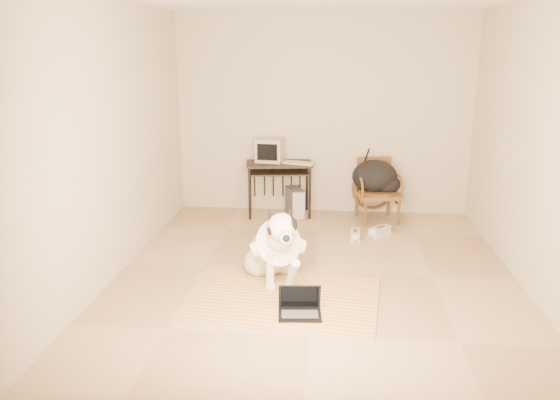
# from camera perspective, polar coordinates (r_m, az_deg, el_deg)

# --- Properties ---
(floor) EXTENTS (4.50, 4.50, 0.00)m
(floor) POSITION_cam_1_polar(r_m,az_deg,el_deg) (5.68, 3.73, -7.47)
(floor) COLOR tan
(floor) RESTS_ON ground
(wall_back) EXTENTS (4.50, 0.00, 4.50)m
(wall_back) POSITION_cam_1_polar(r_m,az_deg,el_deg) (7.53, 4.50, 8.84)
(wall_back) COLOR #BEB69B
(wall_back) RESTS_ON floor
(wall_front) EXTENTS (4.50, 0.00, 4.50)m
(wall_front) POSITION_cam_1_polar(r_m,az_deg,el_deg) (3.11, 2.76, -0.60)
(wall_front) COLOR #BEB69B
(wall_front) RESTS_ON floor
(wall_left) EXTENTS (0.00, 4.50, 4.50)m
(wall_left) POSITION_cam_1_polar(r_m,az_deg,el_deg) (5.72, -16.60, 6.17)
(wall_left) COLOR #BEB69B
(wall_left) RESTS_ON floor
(wall_right) EXTENTS (0.00, 4.50, 4.50)m
(wall_right) POSITION_cam_1_polar(r_m,az_deg,el_deg) (5.62, 24.91, 5.22)
(wall_right) COLOR #BEB69B
(wall_right) RESTS_ON floor
(rug) EXTENTS (1.74, 1.41, 0.02)m
(rug) POSITION_cam_1_polar(r_m,az_deg,el_deg) (5.08, 0.93, -10.19)
(rug) COLOR orange
(rug) RESTS_ON floor
(dog) EXTENTS (0.65, 1.07, 0.85)m
(dog) POSITION_cam_1_polar(r_m,az_deg,el_deg) (5.32, -0.48, -5.16)
(dog) COLOR silver
(dog) RESTS_ON rug
(laptop) EXTENTS (0.39, 0.29, 0.25)m
(laptop) POSITION_cam_1_polar(r_m,az_deg,el_deg) (4.76, 2.07, -11.12)
(laptop) COLOR black
(laptop) RESTS_ON rug
(computer_desk) EXTENTS (0.94, 0.61, 0.74)m
(computer_desk) POSITION_cam_1_polar(r_m,az_deg,el_deg) (7.40, -0.09, 3.13)
(computer_desk) COLOR black
(computer_desk) RESTS_ON floor
(crt_monitor) EXTENTS (0.39, 0.38, 0.31)m
(crt_monitor) POSITION_cam_1_polar(r_m,az_deg,el_deg) (7.44, -1.03, 5.24)
(crt_monitor) COLOR tan
(crt_monitor) RESTS_ON computer_desk
(desk_keyboard) EXTENTS (0.45, 0.28, 0.03)m
(desk_keyboard) POSITION_cam_1_polar(r_m,az_deg,el_deg) (7.29, 1.99, 3.88)
(desk_keyboard) COLOR tan
(desk_keyboard) RESTS_ON computer_desk
(pc_tower) EXTENTS (0.29, 0.45, 0.39)m
(pc_tower) POSITION_cam_1_polar(r_m,az_deg,el_deg) (7.45, 1.58, -0.24)
(pc_tower) COLOR #454547
(pc_tower) RESTS_ON floor
(rattan_chair) EXTENTS (0.64, 0.62, 0.82)m
(rattan_chair) POSITION_cam_1_polar(r_m,az_deg,el_deg) (7.36, 10.09, 1.07)
(rattan_chair) COLOR brown
(rattan_chair) RESTS_ON floor
(backpack) EXTENTS (0.64, 0.49, 0.44)m
(backpack) POSITION_cam_1_polar(r_m,az_deg,el_deg) (7.31, 10.08, 2.30)
(backpack) COLOR black
(backpack) RESTS_ON rattan_chair
(sneaker_left) EXTENTS (0.12, 0.28, 0.10)m
(sneaker_left) POSITION_cam_1_polar(r_m,az_deg,el_deg) (6.67, 7.86, -3.65)
(sneaker_left) COLOR silver
(sneaker_left) RESTS_ON floor
(sneaker_right) EXTENTS (0.30, 0.32, 0.11)m
(sneaker_right) POSITION_cam_1_polar(r_m,az_deg,el_deg) (6.82, 10.38, -3.29)
(sneaker_right) COLOR silver
(sneaker_right) RESTS_ON floor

